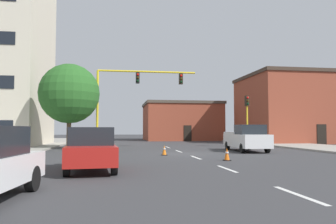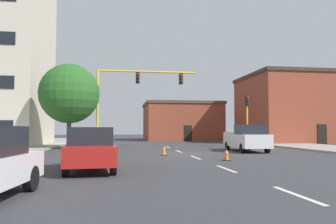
{
  "view_description": "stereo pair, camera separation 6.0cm",
  "coord_description": "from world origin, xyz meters",
  "px_view_note": "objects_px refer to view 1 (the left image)",
  "views": [
    {
      "loc": [
        -4.53,
        -21.71,
        1.66
      ],
      "look_at": [
        -0.25,
        6.19,
        3.16
      ],
      "focal_mm": 34.78,
      "sensor_mm": 36.0,
      "label": 1
    },
    {
      "loc": [
        -4.47,
        -21.72,
        1.66
      ],
      "look_at": [
        -0.25,
        6.19,
        3.16
      ],
      "focal_mm": 34.78,
      "sensor_mm": 36.0,
      "label": 2
    }
  ],
  "objects_px": {
    "traffic_light_pole_right": "(247,109)",
    "traffic_cone_roadside_a": "(227,154)",
    "sedan_red_near_left": "(91,148)",
    "traffic_signal_gantry": "(112,122)",
    "tree_left_near": "(69,94)",
    "pickup_truck_white": "(246,138)",
    "traffic_cone_roadside_b": "(164,150)"
  },
  "relations": [
    {
      "from": "traffic_light_pole_right",
      "to": "traffic_cone_roadside_b",
      "type": "bearing_deg",
      "value": -137.34
    },
    {
      "from": "traffic_light_pole_right",
      "to": "traffic_cone_roadside_a",
      "type": "bearing_deg",
      "value": -116.91
    },
    {
      "from": "tree_left_near",
      "to": "traffic_cone_roadside_a",
      "type": "distance_m",
      "value": 15.29
    },
    {
      "from": "tree_left_near",
      "to": "sedan_red_near_left",
      "type": "height_order",
      "value": "tree_left_near"
    },
    {
      "from": "tree_left_near",
      "to": "sedan_red_near_left",
      "type": "relative_size",
      "value": 1.52
    },
    {
      "from": "tree_left_near",
      "to": "traffic_cone_roadside_a",
      "type": "bearing_deg",
      "value": -48.57
    },
    {
      "from": "sedan_red_near_left",
      "to": "traffic_light_pole_right",
      "type": "bearing_deg",
      "value": 49.78
    },
    {
      "from": "sedan_red_near_left",
      "to": "traffic_cone_roadside_b",
      "type": "xyz_separation_m",
      "value": [
        4.0,
        7.08,
        -0.57
      ]
    },
    {
      "from": "traffic_light_pole_right",
      "to": "traffic_cone_roadside_a",
      "type": "xyz_separation_m",
      "value": [
        -6.22,
        -12.26,
        -3.2
      ]
    },
    {
      "from": "sedan_red_near_left",
      "to": "traffic_cone_roadside_a",
      "type": "xyz_separation_m",
      "value": [
        6.79,
        3.13,
        -0.56
      ]
    },
    {
      "from": "traffic_signal_gantry",
      "to": "sedan_red_near_left",
      "type": "bearing_deg",
      "value": -92.04
    },
    {
      "from": "pickup_truck_white",
      "to": "traffic_cone_roadside_b",
      "type": "distance_m",
      "value": 7.2
    },
    {
      "from": "traffic_signal_gantry",
      "to": "sedan_red_near_left",
      "type": "relative_size",
      "value": 2.05
    },
    {
      "from": "traffic_cone_roadside_b",
      "to": "pickup_truck_white",
      "type": "bearing_deg",
      "value": 22.57
    },
    {
      "from": "traffic_signal_gantry",
      "to": "traffic_light_pole_right",
      "type": "relative_size",
      "value": 1.98
    },
    {
      "from": "traffic_signal_gantry",
      "to": "traffic_cone_roadside_a",
      "type": "height_order",
      "value": "traffic_signal_gantry"
    },
    {
      "from": "traffic_signal_gantry",
      "to": "traffic_cone_roadside_a",
      "type": "xyz_separation_m",
      "value": [
        6.25,
        -11.86,
        -1.94
      ]
    },
    {
      "from": "traffic_cone_roadside_b",
      "to": "traffic_light_pole_right",
      "type": "bearing_deg",
      "value": 42.66
    },
    {
      "from": "traffic_light_pole_right",
      "to": "tree_left_near",
      "type": "distance_m",
      "value": 16.02
    },
    {
      "from": "traffic_cone_roadside_b",
      "to": "traffic_cone_roadside_a",
      "type": "bearing_deg",
      "value": -54.77
    },
    {
      "from": "traffic_signal_gantry",
      "to": "sedan_red_near_left",
      "type": "height_order",
      "value": "traffic_signal_gantry"
    },
    {
      "from": "tree_left_near",
      "to": "traffic_light_pole_right",
      "type": "bearing_deg",
      "value": 4.5
    },
    {
      "from": "traffic_light_pole_right",
      "to": "sedan_red_near_left",
      "type": "bearing_deg",
      "value": -130.22
    },
    {
      "from": "tree_left_near",
      "to": "pickup_truck_white",
      "type": "xyz_separation_m",
      "value": [
        13.55,
        -4.3,
        -3.62
      ]
    },
    {
      "from": "pickup_truck_white",
      "to": "traffic_light_pole_right",
      "type": "bearing_deg",
      "value": 66.69
    },
    {
      "from": "traffic_cone_roadside_a",
      "to": "tree_left_near",
      "type": "bearing_deg",
      "value": 131.43
    },
    {
      "from": "sedan_red_near_left",
      "to": "traffic_signal_gantry",
      "type": "bearing_deg",
      "value": 87.96
    },
    {
      "from": "tree_left_near",
      "to": "traffic_cone_roadside_a",
      "type": "xyz_separation_m",
      "value": [
        9.72,
        -11.01,
        -4.26
      ]
    },
    {
      "from": "sedan_red_near_left",
      "to": "traffic_cone_roadside_b",
      "type": "bearing_deg",
      "value": 60.57
    },
    {
      "from": "traffic_signal_gantry",
      "to": "traffic_light_pole_right",
      "type": "height_order",
      "value": "traffic_signal_gantry"
    },
    {
      "from": "tree_left_near",
      "to": "traffic_cone_roadside_b",
      "type": "height_order",
      "value": "tree_left_near"
    },
    {
      "from": "sedan_red_near_left",
      "to": "traffic_cone_roadside_b",
      "type": "height_order",
      "value": "sedan_red_near_left"
    }
  ]
}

